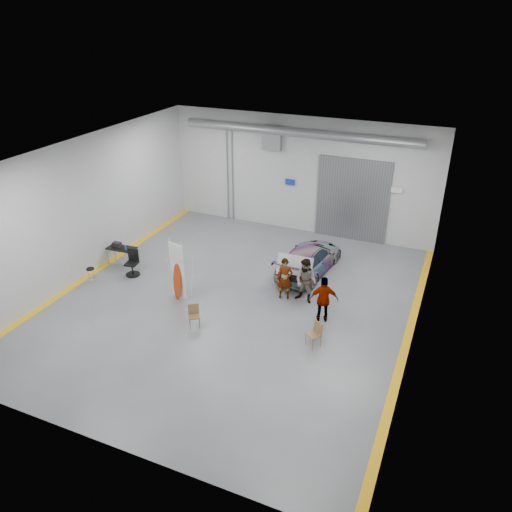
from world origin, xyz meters
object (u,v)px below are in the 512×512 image
at_px(surfboard_display, 178,276).
at_px(folding_chair_near, 195,320).
at_px(person_a, 285,279).
at_px(work_table, 120,247).
at_px(office_chair, 133,264).
at_px(sedan_car, 309,258).
at_px(shop_stool, 91,275).
at_px(folding_chair_far, 313,339).
at_px(person_c, 324,299).
at_px(person_b, 306,281).

relative_size(surfboard_display, folding_chair_near, 3.10).
xyz_separation_m(person_a, work_table, (-7.98, -0.16, -0.05)).
distance_m(work_table, office_chair, 1.33).
distance_m(sedan_car, folding_chair_near, 6.37).
bearing_deg(shop_stool, folding_chair_far, -2.96).
relative_size(sedan_car, person_a, 2.52).
bearing_deg(person_a, folding_chair_far, -67.75).
distance_m(surfboard_display, shop_stool, 4.29).
bearing_deg(surfboard_display, folding_chair_near, -30.90).
distance_m(surfboard_display, folding_chair_near, 2.24).
bearing_deg(folding_chair_near, person_c, -7.04).
relative_size(person_b, person_c, 1.02).
xyz_separation_m(person_c, shop_stool, (-10.01, -1.13, -0.59)).
bearing_deg(office_chair, surfboard_display, -27.89).
height_order(sedan_car, person_b, person_b).
bearing_deg(shop_stool, work_table, 86.66).
distance_m(person_a, office_chair, 6.92).
distance_m(sedan_car, shop_stool, 9.54).
relative_size(sedan_car, folding_chair_far, 4.87).
xyz_separation_m(folding_chair_near, office_chair, (-4.49, 2.44, 0.25)).
bearing_deg(folding_chair_far, sedan_car, 142.91).
distance_m(person_c, shop_stool, 10.10).
xyz_separation_m(person_b, shop_stool, (-8.97, -2.17, -0.60)).
distance_m(person_b, work_table, 8.86).
distance_m(shop_stool, office_chair, 1.81).
bearing_deg(sedan_car, surfboard_display, 52.81).
height_order(surfboard_display, office_chair, surfboard_display).
bearing_deg(folding_chair_far, person_c, 128.40).
bearing_deg(folding_chair_near, folding_chair_far, -27.12).
bearing_deg(folding_chair_near, person_b, 10.66).
height_order(person_b, surfboard_display, surfboard_display).
relative_size(surfboard_display, office_chair, 2.27).
bearing_deg(person_b, folding_chair_near, -124.41).
bearing_deg(person_c, surfboard_display, -11.10).
bearing_deg(person_b, folding_chair_far, -55.95).
relative_size(surfboard_display, work_table, 1.95).
bearing_deg(person_b, surfboard_display, -148.54).
bearing_deg(surfboard_display, shop_stool, -162.84).
height_order(person_c, surfboard_display, surfboard_display).
bearing_deg(sedan_car, person_a, 91.19).
distance_m(folding_chair_near, folding_chair_far, 4.48).
bearing_deg(person_c, sedan_car, -83.39).
relative_size(shop_stool, work_table, 0.51).
bearing_deg(work_table, shop_stool, -93.34).
bearing_deg(shop_stool, person_a, 14.76).
distance_m(surfboard_display, work_table, 4.43).
bearing_deg(office_chair, person_a, -2.63).
xyz_separation_m(folding_chair_near, shop_stool, (-5.73, 1.12, 0.08)).
xyz_separation_m(folding_chair_far, work_table, (-10.05, 2.50, 0.55)).
bearing_deg(person_a, folding_chair_near, -141.71).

